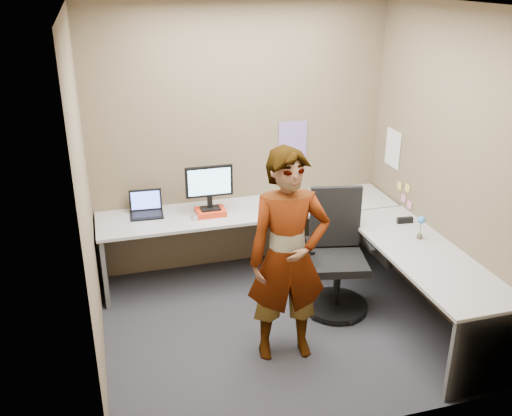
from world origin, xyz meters
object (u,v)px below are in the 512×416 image
object	(u,v)px
desk	(311,242)
person	(288,257)
office_chair	(336,263)
monitor	(209,184)

from	to	relation	value
desk	person	size ratio (longest dim) A/B	1.70
desk	office_chair	size ratio (longest dim) A/B	2.68
desk	office_chair	distance (m)	0.31
office_chair	person	size ratio (longest dim) A/B	0.63
monitor	person	distance (m)	1.37
desk	person	world-z (taller)	person
monitor	office_chair	size ratio (longest dim) A/B	0.41
monitor	person	world-z (taller)	person
office_chair	desk	bearing A→B (deg)	140.54
monitor	office_chair	distance (m)	1.40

